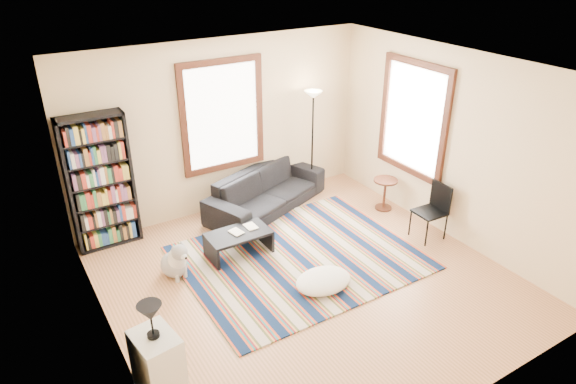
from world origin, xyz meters
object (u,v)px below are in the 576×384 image
sofa (266,191)px  dog (173,258)px  side_table (384,194)px  floor_lamp (312,144)px  coffee_table (239,243)px  floor_cushion (323,281)px  bookshelf (100,183)px  white_cabinet (158,364)px  folding_chair (429,212)px

sofa → dog: size_ratio=4.06×
side_table → floor_lamp: bearing=121.0°
coffee_table → floor_cushion: coffee_table is taller
bookshelf → white_cabinet: 3.18m
sofa → floor_cushion: (-0.44, -2.30, -0.23)m
coffee_table → side_table: size_ratio=1.67×
floor_cushion → white_cabinet: (-2.38, -0.53, 0.25)m
coffee_table → sofa: bearing=44.6°
sofa → floor_cushion: sofa is taller
floor_lamp → side_table: 1.50m
floor_lamp → white_cabinet: 4.84m
floor_lamp → folding_chair: size_ratio=2.16×
bookshelf → white_cabinet: (-0.29, -3.10, -0.65)m
sofa → folding_chair: bearing=-73.6°
side_table → white_cabinet: size_ratio=0.77×
side_table → white_cabinet: bearing=-158.5°
bookshelf → dog: size_ratio=3.63×
bookshelf → dog: bookshelf is taller
floor_lamp → dog: floor_lamp is taller
sofa → floor_cushion: bearing=-122.2°
white_cabinet → sofa: bearing=36.9°
bookshelf → side_table: size_ratio=3.70×
side_table → white_cabinet: (-4.50, -1.78, 0.08)m
floor_lamp → folding_chair: (0.64, -2.20, -0.50)m
floor_cushion → folding_chair: bearing=5.4°
coffee_table → floor_lamp: size_ratio=0.48×
floor_cushion → folding_chair: 2.10m
floor_cushion → dog: (-1.56, 1.28, 0.18)m
folding_chair → white_cabinet: size_ratio=1.23×
sofa → coffee_table: bearing=-156.6°
coffee_table → side_table: side_table is taller
folding_chair → white_cabinet: folding_chair is taller
floor_lamp → folding_chair: bearing=-73.7°
side_table → dog: bearing=179.4°
coffee_table → floor_cushion: size_ratio=1.16×
folding_chair → dog: 3.79m
bookshelf → folding_chair: bookshelf is taller
bookshelf → floor_cushion: 3.43m
sofa → side_table: (1.67, -1.05, -0.06)m
bookshelf → white_cabinet: bearing=-95.3°
floor_lamp → side_table: (0.69, -1.15, -0.66)m
sofa → folding_chair: 2.66m
bookshelf → dog: bearing=-67.6°
sofa → floor_cushion: 2.35m
floor_lamp → white_cabinet: (-3.81, -2.93, -0.58)m
floor_cushion → white_cabinet: white_cabinet is taller
dog → coffee_table: bearing=-12.0°
bookshelf → floor_lamp: (3.52, -0.17, -0.07)m
folding_chair → floor_lamp: bearing=108.4°
coffee_table → folding_chair: size_ratio=1.05×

